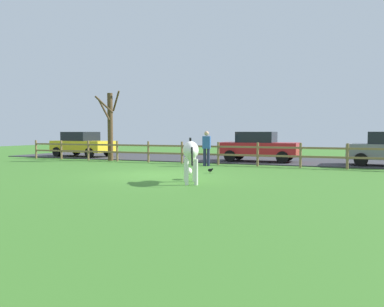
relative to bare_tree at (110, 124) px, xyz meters
The scene contains 9 objects.
ground_plane 8.06m from the bare_tree, 42.05° to the right, with size 60.00×60.00×0.00m, color #3D7528.
parking_asphalt 7.36m from the bare_tree, 35.08° to the left, with size 28.00×7.40×0.05m, color #38383D.
paddock_fence 5.64m from the bare_tree, ahead, with size 21.44×0.11×1.11m.
bare_tree is the anchor object (origin of this frame).
zebra 10.41m from the bare_tree, 41.31° to the right, with size 1.10×1.79×1.41m.
crow_on_grass 8.59m from the bare_tree, 28.18° to the right, with size 0.22×0.10×0.20m.
parked_car_yellow 4.02m from the bare_tree, 152.15° to the left, with size 4.13×2.14×1.56m.
parked_car_red 8.24m from the bare_tree, 14.88° to the left, with size 4.02×1.91×1.56m.
visitor_near_fence 6.31m from the bare_tree, ahead, with size 0.39×0.27×1.64m.
Camera 1 is at (6.58, -12.43, 1.58)m, focal length 35.46 mm.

